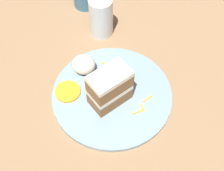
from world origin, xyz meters
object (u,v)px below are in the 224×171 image
object	(u,v)px
cream_dollop	(84,64)
drinking_glass	(101,19)
cake_slice	(110,88)
orange_garnish	(68,92)
plate	(112,95)

from	to	relation	value
cream_dollop	drinking_glass	distance (m)	0.15
cake_slice	drinking_glass	world-z (taller)	drinking_glass
cake_slice	cream_dollop	xyz separation A→B (m)	(-0.08, 0.07, -0.03)
orange_garnish	drinking_glass	distance (m)	0.23
plate	orange_garnish	bearing A→B (deg)	-171.53
plate	cream_dollop	xyz separation A→B (m)	(-0.08, 0.06, 0.03)
cream_dollop	drinking_glass	world-z (taller)	drinking_glass
cream_dollop	drinking_glass	xyz separation A→B (m)	(0.01, 0.15, 0.01)
plate	cream_dollop	distance (m)	0.10
plate	cake_slice	world-z (taller)	cake_slice
plate	cream_dollop	bearing A→B (deg)	145.81
orange_garnish	plate	bearing A→B (deg)	8.47
plate	orange_garnish	xyz separation A→B (m)	(-0.11, -0.02, 0.01)
cream_dollop	plate	bearing A→B (deg)	-34.19
cream_dollop	drinking_glass	bearing A→B (deg)	84.80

